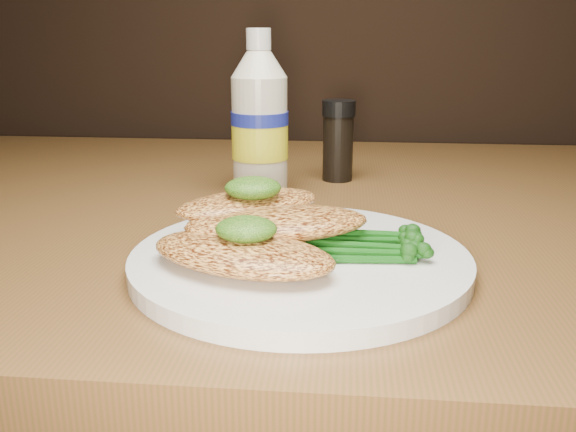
# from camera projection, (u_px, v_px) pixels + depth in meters

# --- Properties ---
(plate) EXTENTS (0.28, 0.28, 0.01)m
(plate) POSITION_uv_depth(u_px,v_px,m) (300.00, 260.00, 0.51)
(plate) COLOR white
(plate) RESTS_ON dining_table
(chicken_front) EXTENTS (0.17, 0.13, 0.02)m
(chicken_front) POSITION_uv_depth(u_px,v_px,m) (242.00, 253.00, 0.47)
(chicken_front) COLOR #F5A74E
(chicken_front) RESTS_ON plate
(chicken_mid) EXTENTS (0.17, 0.12, 0.02)m
(chicken_mid) POSITION_uv_depth(u_px,v_px,m) (277.00, 223.00, 0.51)
(chicken_mid) COLOR #F5A74E
(chicken_mid) RESTS_ON plate
(chicken_back) EXTENTS (0.15, 0.13, 0.02)m
(chicken_back) POSITION_uv_depth(u_px,v_px,m) (249.00, 204.00, 0.54)
(chicken_back) COLOR #F5A74E
(chicken_back) RESTS_ON plate
(pesto_front) EXTENTS (0.05, 0.05, 0.02)m
(pesto_front) POSITION_uv_depth(u_px,v_px,m) (246.00, 229.00, 0.47)
(pesto_front) COLOR #0C3207
(pesto_front) RESTS_ON chicken_front
(pesto_back) EXTENTS (0.06, 0.05, 0.02)m
(pesto_back) POSITION_uv_depth(u_px,v_px,m) (253.00, 188.00, 0.53)
(pesto_back) COLOR #0C3207
(pesto_back) RESTS_ON chicken_back
(broccolini_bundle) EXTENTS (0.16, 0.14, 0.02)m
(broccolini_bundle) POSITION_uv_depth(u_px,v_px,m) (359.00, 240.00, 0.50)
(broccolini_bundle) COLOR #124F11
(broccolini_bundle) RESTS_ON plate
(mayo_bottle) EXTENTS (0.09, 0.09, 0.19)m
(mayo_bottle) POSITION_uv_depth(u_px,v_px,m) (260.00, 113.00, 0.73)
(mayo_bottle) COLOR beige
(mayo_bottle) RESTS_ON dining_table
(pepper_grinder) EXTENTS (0.05, 0.05, 0.10)m
(pepper_grinder) POSITION_uv_depth(u_px,v_px,m) (338.00, 141.00, 0.80)
(pepper_grinder) COLOR black
(pepper_grinder) RESTS_ON dining_table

